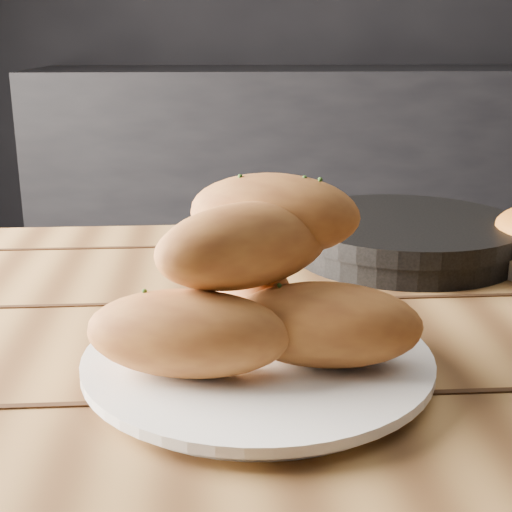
{
  "coord_description": "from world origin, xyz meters",
  "views": [
    {
      "loc": [
        -0.8,
        -0.89,
        1.0
      ],
      "look_at": [
        -0.76,
        -0.37,
        0.84
      ],
      "focal_mm": 50.0,
      "sensor_mm": 36.0,
      "label": 1
    }
  ],
  "objects_px": {
    "bread_rolls": "(256,282)",
    "plate": "(258,362)",
    "skillet": "(406,236)",
    "table": "(459,444)"
  },
  "relations": [
    {
      "from": "bread_rolls",
      "to": "plate",
      "type": "bearing_deg",
      "value": -62.93
    },
    {
      "from": "table",
      "to": "skillet",
      "type": "relative_size",
      "value": 3.41
    },
    {
      "from": "table",
      "to": "bread_rolls",
      "type": "xyz_separation_m",
      "value": [
        -0.19,
        -0.06,
        0.18
      ]
    },
    {
      "from": "table",
      "to": "bread_rolls",
      "type": "relative_size",
      "value": 5.49
    },
    {
      "from": "plate",
      "to": "bread_rolls",
      "type": "bearing_deg",
      "value": 117.07
    },
    {
      "from": "table",
      "to": "bread_rolls",
      "type": "distance_m",
      "value": 0.27
    },
    {
      "from": "skillet",
      "to": "plate",
      "type": "bearing_deg",
      "value": -123.21
    },
    {
      "from": "table",
      "to": "skillet",
      "type": "distance_m",
      "value": 0.28
    },
    {
      "from": "plate",
      "to": "skillet",
      "type": "height_order",
      "value": "skillet"
    },
    {
      "from": "table",
      "to": "plate",
      "type": "height_order",
      "value": "plate"
    }
  ]
}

